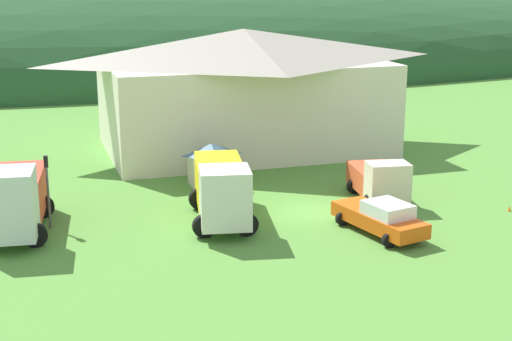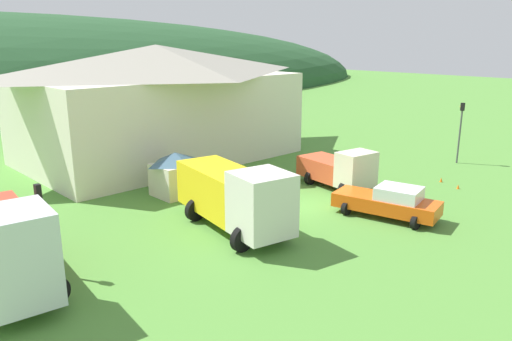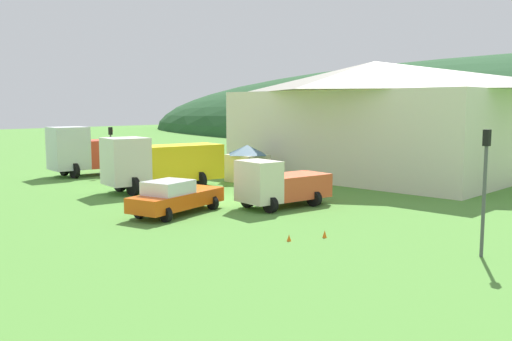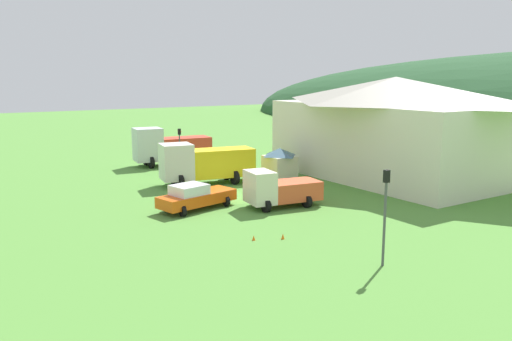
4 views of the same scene
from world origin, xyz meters
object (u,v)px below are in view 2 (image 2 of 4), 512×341
Objects in this scene: tow_truck_silver at (3,246)px; service_pickup_orange at (389,202)px; flatbed_truck_yellow at (235,195)px; traffic_cone_near_pickup at (441,182)px; traffic_light_east at (460,127)px; depot_building at (158,101)px; traffic_light_west at (41,219)px; traffic_cone_mid_row at (458,189)px; play_shed_cream at (176,173)px; light_truck_cream at (340,169)px.

tow_truck_silver reaches higher than service_pickup_orange.
traffic_cone_near_pickup is at bearing 89.33° from flatbed_truck_yellow.
tow_truck_silver is at bearing 170.47° from traffic_cone_near_pickup.
traffic_light_east is (13.45, 2.62, 1.82)m from service_pickup_orange.
traffic_light_east is at bearing 92.16° from tow_truck_silver.
traffic_light_east is (29.76, -2.56, 0.85)m from tow_truck_silver.
depot_building is 19.15m from traffic_light_west.
flatbed_truck_yellow is 14.33× the size of traffic_cone_mid_row.
traffic_light_west is at bearing 173.78° from traffic_light_east.
tow_truck_silver is at bearing 166.99° from traffic_cone_mid_row.
traffic_light_west is 0.82× the size of traffic_light_east.
depot_building is at bearing 169.87° from flatbed_truck_yellow.
flatbed_truck_yellow reaches higher than play_shed_cream.
traffic_light_east is 6.29m from traffic_cone_near_pickup.
traffic_light_east is 7.24× the size of traffic_cone_near_pickup.
tow_truck_silver is at bearing 175.09° from traffic_light_east.
tow_truck_silver reaches higher than traffic_cone_near_pickup.
traffic_cone_mid_row is at bearing -154.73° from traffic_light_east.
traffic_cone_near_pickup is at bearing -164.57° from traffic_light_east.
traffic_light_west reaches higher than flatbed_truck_yellow.
light_truck_cream is at bearing -76.67° from depot_building.
flatbed_truck_yellow is at bearing -100.03° from play_shed_cream.
light_truck_cream is 7.19m from traffic_cone_mid_row.
traffic_light_west reaches higher than traffic_cone_near_pickup.
tow_truck_silver is 18.65m from light_truck_cream.
flatbed_truck_yellow reaches higher than traffic_cone_mid_row.
light_truck_cream is (18.63, -0.41, -0.61)m from tow_truck_silver.
flatbed_truck_yellow is at bearing -110.77° from depot_building.
traffic_cone_mid_row is (23.61, -5.46, -1.80)m from tow_truck_silver.
tow_truck_silver is at bearing -86.17° from flatbed_truck_yellow.
traffic_cone_near_pickup is at bearing 87.53° from tow_truck_silver.
traffic_light_west is (-13.76, -13.16, -2.04)m from depot_building.
service_pickup_orange is 15.89m from traffic_light_west.
traffic_light_east reaches higher than flatbed_truck_yellow.
traffic_light_west is at bearing -136.27° from depot_building.
traffic_light_west is at bearing -152.89° from play_shed_cream.
depot_building is at bearing 113.49° from traffic_cone_mid_row.
tow_truck_silver is 9.74m from flatbed_truck_yellow.
play_shed_cream is 0.59× the size of traffic_light_east.
service_pickup_orange is 1.52× the size of traffic_light_west.
traffic_light_west is at bearing 168.57° from traffic_cone_near_pickup.
depot_building is 10.00m from play_shed_cream.
light_truck_cream is at bearing 95.81° from tow_truck_silver.
traffic_light_west is 28.39m from traffic_light_east.
flatbed_truck_yellow reaches higher than light_truck_cream.
traffic_cone_mid_row is (8.32, -19.14, -4.26)m from depot_building.
tow_truck_silver is at bearing -161.31° from traffic_light_west.
light_truck_cream is 17.15m from traffic_light_west.
flatbed_truck_yellow is 20.16m from traffic_light_east.
light_truck_cream is 1.42× the size of traffic_light_west.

